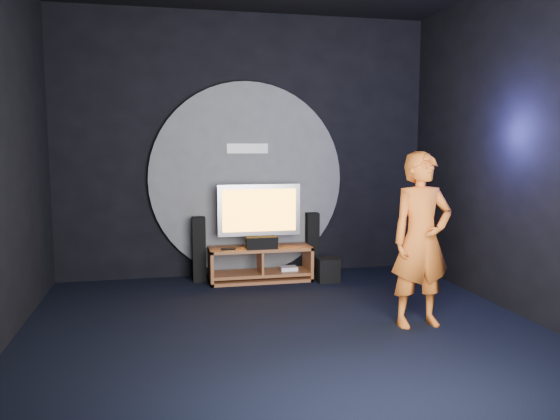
% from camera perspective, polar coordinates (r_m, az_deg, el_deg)
% --- Properties ---
extents(floor, '(5.00, 5.00, 0.00)m').
position_cam_1_polar(floor, '(5.26, 0.79, -12.84)').
color(floor, black).
rests_on(floor, ground).
extents(back_wall, '(5.00, 0.04, 3.50)m').
position_cam_1_polar(back_wall, '(7.41, -3.57, 6.67)').
color(back_wall, black).
rests_on(back_wall, ground).
extents(front_wall, '(5.00, 0.04, 3.50)m').
position_cam_1_polar(front_wall, '(2.58, 13.52, 6.11)').
color(front_wall, black).
rests_on(front_wall, ground).
extents(right_wall, '(0.04, 5.00, 3.50)m').
position_cam_1_polar(right_wall, '(6.03, 24.79, 6.01)').
color(right_wall, black).
rests_on(right_wall, ground).
extents(wall_disc_panel, '(2.60, 0.11, 2.60)m').
position_cam_1_polar(wall_disc_panel, '(7.37, -3.48, 3.18)').
color(wall_disc_panel, '#515156').
rests_on(wall_disc_panel, ground).
extents(media_console, '(1.33, 0.45, 0.45)m').
position_cam_1_polar(media_console, '(7.16, -2.02, -5.87)').
color(media_console, '#A05D31').
rests_on(media_console, ground).
extents(tv, '(1.08, 0.22, 0.81)m').
position_cam_1_polar(tv, '(7.10, -2.20, -0.26)').
color(tv, '#ACACB3').
rests_on(tv, media_console).
extents(center_speaker, '(0.40, 0.15, 0.15)m').
position_cam_1_polar(center_speaker, '(6.98, -1.92, -3.44)').
color(center_speaker, black).
rests_on(center_speaker, media_console).
extents(remote, '(0.18, 0.05, 0.02)m').
position_cam_1_polar(remote, '(6.93, -5.40, -4.09)').
color(remote, black).
rests_on(remote, media_console).
extents(tower_speaker_left, '(0.17, 0.19, 0.84)m').
position_cam_1_polar(tower_speaker_left, '(7.17, -8.46, -4.08)').
color(tower_speaker_left, black).
rests_on(tower_speaker_left, ground).
extents(tower_speaker_right, '(0.17, 0.19, 0.84)m').
position_cam_1_polar(tower_speaker_right, '(7.57, 3.34, -3.44)').
color(tower_speaker_right, black).
rests_on(tower_speaker_right, ground).
extents(subwoofer, '(0.28, 0.28, 0.31)m').
position_cam_1_polar(subwoofer, '(7.17, 4.96, -6.22)').
color(subwoofer, black).
rests_on(subwoofer, ground).
extents(player, '(0.64, 0.44, 1.71)m').
position_cam_1_polar(player, '(5.47, 14.55, -3.03)').
color(player, '#CD5E1C').
rests_on(player, ground).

